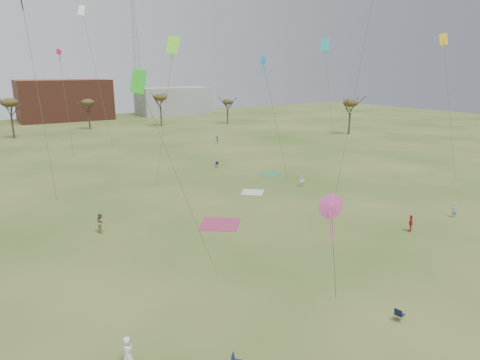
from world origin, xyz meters
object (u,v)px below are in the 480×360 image
flyer_near_left (128,350)px  camp_chair_center (399,317)px  radio_tower (136,56)px  spectator_fore_a (411,223)px  camp_chair_right (217,165)px

flyer_near_left → camp_chair_center: size_ratio=1.78×
camp_chair_center → radio_tower: 133.87m
spectator_fore_a → camp_chair_center: 16.14m
spectator_fore_a → radio_tower: (15.39, 120.32, 18.39)m
flyer_near_left → radio_tower: (44.10, 124.28, 18.43)m
flyer_near_left → spectator_fore_a: size_ratio=0.95×
spectator_fore_a → camp_chair_center: (-13.36, -9.04, -0.55)m
spectator_fore_a → camp_chair_right: bearing=-130.9°
camp_chair_center → camp_chair_right: size_ratio=1.00×
spectator_fore_a → camp_chair_right: 33.86m
spectator_fore_a → camp_chair_right: spectator_fore_a is taller
spectator_fore_a → camp_chair_center: size_ratio=1.87×
camp_chair_center → camp_chair_right: same height
camp_chair_right → radio_tower: radio_tower is taller
camp_chair_center → flyer_near_left: bearing=60.5°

